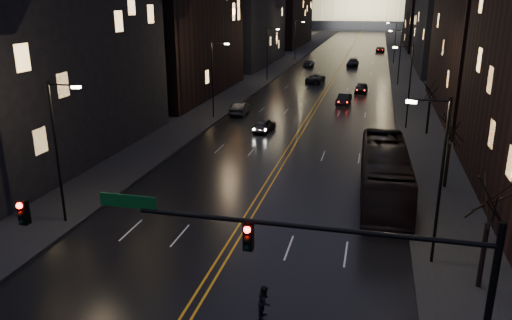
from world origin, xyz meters
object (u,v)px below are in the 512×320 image
Objects in this scene: oncoming_car_a at (264,125)px; oncoming_car_b at (240,108)px; traffic_signal at (317,257)px; receding_car_a at (344,99)px; bus at (384,172)px; pedestrian_b at (265,302)px.

oncoming_car_b is at bearing -50.92° from oncoming_car_a.
traffic_signal is 3.95× the size of receding_car_a.
oncoming_car_b reaches higher than oncoming_car_a.
bus is 33.16m from receding_car_a.
oncoming_car_a is 2.63× the size of pedestrian_b.
pedestrian_b is at bearing 109.27° from oncoming_car_a.
traffic_signal reaches higher than bus.
oncoming_car_b is (-4.66, 7.33, 0.05)m from oncoming_car_a.
bus is 3.21× the size of oncoming_car_a.
oncoming_car_a is at bearing -108.27° from receding_car_a.
pedestrian_b is at bearing 105.03° from oncoming_car_b.
bus is at bearing 133.70° from oncoming_car_a.
oncoming_car_b is at bearing -137.05° from receding_car_a.
bus is at bearing -75.51° from receding_car_a.
traffic_signal reaches higher than pedestrian_b.
oncoming_car_b is 41.24m from pedestrian_b.
pedestrian_b is (11.86, -39.49, 0.03)m from oncoming_car_b.
bus is at bearing -14.19° from pedestrian_b.
traffic_signal is 10.96× the size of pedestrian_b.
receding_car_a is at bearing 3.66° from pedestrian_b.
receding_car_a is at bearing -107.41° from oncoming_car_a.
oncoming_car_a is 8.68m from oncoming_car_b.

